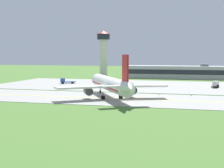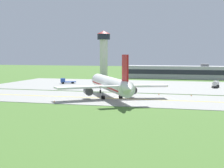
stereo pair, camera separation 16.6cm
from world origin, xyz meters
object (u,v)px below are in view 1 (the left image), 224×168
Objects in this scene: airplane_lead at (111,84)px; service_truck_fuel at (215,84)px; control_tower at (103,49)px; service_truck_baggage at (66,81)px.

service_truck_fuel is (29.81, 40.88, -2.60)m from airplane_lead.
service_truck_fuel is at bearing 53.91° from airplane_lead.
control_tower reaches higher than service_truck_fuel.
airplane_lead is at bearing -126.09° from service_truck_fuel.
airplane_lead is 52.36m from service_truck_baggage.
airplane_lead is at bearing -72.06° from control_tower.
airplane_lead reaches higher than service_truck_fuel.
service_truck_baggage is at bearing 127.19° from airplane_lead.
control_tower is (-30.31, 93.63, 11.42)m from airplane_lead.
service_truck_baggage is 1.06× the size of service_truck_fuel.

